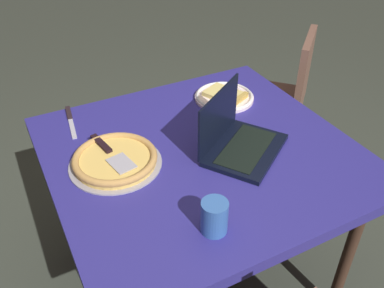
{
  "coord_description": "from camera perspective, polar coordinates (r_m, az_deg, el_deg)",
  "views": [
    {
      "loc": [
        0.61,
        1.09,
        1.67
      ],
      "look_at": [
        0.03,
        -0.01,
        0.76
      ],
      "focal_mm": 38.88,
      "sensor_mm": 36.0,
      "label": 1
    }
  ],
  "objects": [
    {
      "name": "drink_cup",
      "position": [
        1.23,
        3.08,
        -9.9
      ],
      "size": [
        0.08,
        0.08,
        0.11
      ],
      "color": "#3463AF",
      "rests_on": "dining_table"
    },
    {
      "name": "pizza_tray",
      "position": [
        1.5,
        -10.51,
        -2.11
      ],
      "size": [
        0.33,
        0.33,
        0.04
      ],
      "color": "#9E9AA5",
      "rests_on": "dining_table"
    },
    {
      "name": "dining_table",
      "position": [
        1.6,
        1.29,
        -2.46
      ],
      "size": [
        1.11,
        1.06,
        0.74
      ],
      "color": "navy",
      "rests_on": "ground_plane"
    },
    {
      "name": "chair_near",
      "position": [
        2.44,
        12.03,
        6.66
      ],
      "size": [
        0.55,
        0.55,
        0.87
      ],
      "color": "brown",
      "rests_on": "ground_plane"
    },
    {
      "name": "pizza_plate",
      "position": [
        1.88,
        4.5,
        6.53
      ],
      "size": [
        0.26,
        0.26,
        0.04
      ],
      "color": "white",
      "rests_on": "dining_table"
    },
    {
      "name": "laptop",
      "position": [
        1.55,
        6.2,
        0.71
      ],
      "size": [
        0.39,
        0.37,
        0.23
      ],
      "color": "black",
      "rests_on": "dining_table"
    },
    {
      "name": "table_knife",
      "position": [
        1.81,
        -16.37,
        3.35
      ],
      "size": [
        0.05,
        0.25,
        0.01
      ],
      "color": "#B4B1C2",
      "rests_on": "dining_table"
    },
    {
      "name": "ground_plane",
      "position": [
        2.09,
        1.03,
        -17.17
      ],
      "size": [
        12.0,
        12.0,
        0.0
      ],
      "primitive_type": "plane",
      "color": "#3A3F35"
    }
  ]
}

